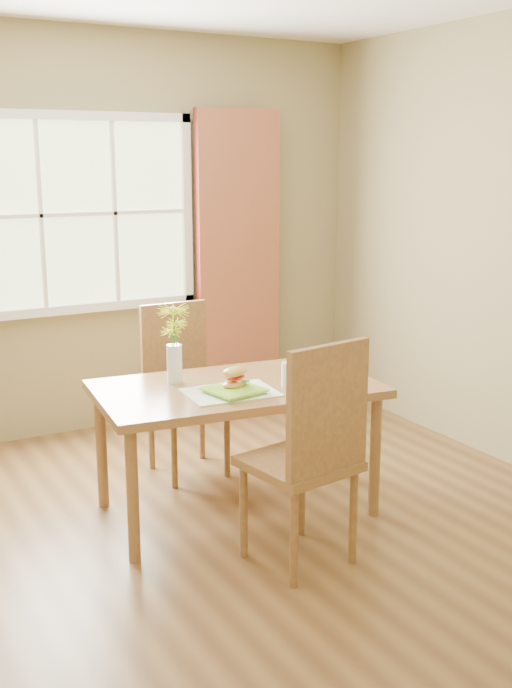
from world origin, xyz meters
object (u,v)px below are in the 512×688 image
at_px(croissant_sandwich, 235,378).
at_px(flower_vase, 174,336).
at_px(dining_table, 236,398).
at_px(water_glass, 289,375).
at_px(chair_far, 182,380).
at_px(chair_near, 313,446).

distance_m(croissant_sandwich, flower_vase, 0.40).
distance_m(dining_table, water_glass, 0.31).
bearing_deg(chair_far, chair_near, -89.74).
distance_m(chair_near, flower_vase, 1.02).
height_order(chair_far, water_glass, chair_far).
bearing_deg(water_glass, flower_vase, 145.25).
height_order(chair_near, flower_vase, flower_vase).
distance_m(water_glass, flower_vase, 0.63).
bearing_deg(chair_near, dining_table, 82.17).
xyz_separation_m(croissant_sandwich, flower_vase, (-0.20, 0.30, 0.18)).
relative_size(dining_table, chair_far, 1.51).
distance_m(chair_near, water_glass, 0.63).
relative_size(dining_table, chair_near, 1.41).
xyz_separation_m(chair_far, water_glass, (0.24, -0.85, 0.21)).
bearing_deg(dining_table, croissant_sandwich, -114.61).
distance_m(dining_table, chair_far, 0.71).
relative_size(chair_near, flower_vase, 2.58).
distance_m(chair_far, flower_vase, 0.70).
bearing_deg(dining_table, flower_vase, 149.13).
bearing_deg(croissant_sandwich, chair_near, -98.90).
bearing_deg(croissant_sandwich, water_glass, -24.81).
distance_m(chair_near, croissant_sandwich, 0.64).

